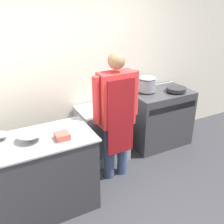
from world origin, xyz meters
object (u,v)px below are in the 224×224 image
object	(u,v)px
stock_pot	(147,84)
mixing_bowl	(30,137)
saute_pan	(176,89)
plastic_tub	(62,136)
stove	(160,118)
person_cook	(116,111)
fridge_unit	(102,133)

from	to	relation	value
stock_pot	mixing_bowl	bearing A→B (deg)	-160.12
mixing_bowl	stock_pot	bearing A→B (deg)	19.88
stock_pot	saute_pan	world-z (taller)	stock_pot
mixing_bowl	plastic_tub	distance (m)	0.33
stove	person_cook	world-z (taller)	person_cook
stove	fridge_unit	size ratio (longest dim) A/B	1.18
stove	fridge_unit	distance (m)	1.03
stock_pot	saute_pan	xyz separation A→B (m)	(0.41, -0.21, -0.09)
person_cook	mixing_bowl	distance (m)	1.12
person_cook	plastic_tub	distance (m)	0.85
stove	saute_pan	size ratio (longest dim) A/B	3.12
plastic_tub	stove	bearing A→B (deg)	20.98
stock_pot	fridge_unit	bearing A→B (deg)	-175.74
plastic_tub	saute_pan	distance (m)	2.14
stock_pot	saute_pan	distance (m)	0.47
mixing_bowl	saute_pan	size ratio (longest dim) A/B	0.84
stove	mixing_bowl	distance (m)	2.31
fridge_unit	mixing_bowl	bearing A→B (deg)	-150.44
mixing_bowl	stock_pot	size ratio (longest dim) A/B	0.94
stove	plastic_tub	distance (m)	2.06
person_cook	stock_pot	xyz separation A→B (m)	(0.84, 0.55, 0.07)
mixing_bowl	saute_pan	bearing A→B (deg)	11.77
person_cook	stock_pot	distance (m)	1.01
plastic_tub	saute_pan	xyz separation A→B (m)	(2.05, 0.61, -0.00)
stove	saute_pan	distance (m)	0.55
stove	mixing_bowl	size ratio (longest dim) A/B	3.71
saute_pan	mixing_bowl	bearing A→B (deg)	-168.23
fridge_unit	stock_pot	bearing A→B (deg)	4.26
saute_pan	stock_pot	bearing A→B (deg)	152.74
plastic_tub	stock_pot	distance (m)	1.84
person_cook	mixing_bowl	world-z (taller)	person_cook
person_cook	plastic_tub	bearing A→B (deg)	-161.22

